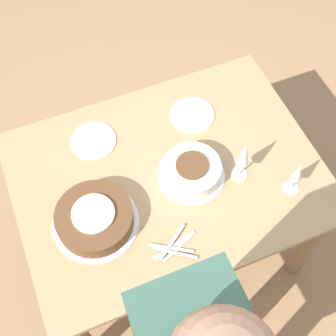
{
  "coord_description": "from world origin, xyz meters",
  "views": [
    {
      "loc": [
        -0.37,
        -0.9,
        2.42
      ],
      "look_at": [
        0.0,
        0.0,
        0.78
      ],
      "focal_mm": 50.0,
      "sensor_mm": 36.0,
      "label": 1
    }
  ],
  "objects_px": {
    "cake_center_white": "(192,171)",
    "wine_glass_near": "(297,174)",
    "wine_glass_far": "(244,156)",
    "cake_front_chocolate": "(95,218)"
  },
  "relations": [
    {
      "from": "wine_glass_far",
      "to": "wine_glass_near",
      "type": "bearing_deg",
      "value": -39.57
    },
    {
      "from": "cake_center_white",
      "to": "wine_glass_far",
      "type": "height_order",
      "value": "wine_glass_far"
    },
    {
      "from": "wine_glass_far",
      "to": "cake_front_chocolate",
      "type": "bearing_deg",
      "value": 178.2
    },
    {
      "from": "wine_glass_near",
      "to": "wine_glass_far",
      "type": "distance_m",
      "value": 0.22
    },
    {
      "from": "cake_center_white",
      "to": "wine_glass_far",
      "type": "bearing_deg",
      "value": -20.97
    },
    {
      "from": "wine_glass_far",
      "to": "cake_center_white",
      "type": "bearing_deg",
      "value": 159.03
    },
    {
      "from": "cake_center_white",
      "to": "wine_glass_near",
      "type": "bearing_deg",
      "value": -30.67
    },
    {
      "from": "cake_center_white",
      "to": "cake_front_chocolate",
      "type": "relative_size",
      "value": 0.82
    },
    {
      "from": "wine_glass_near",
      "to": "wine_glass_far",
      "type": "relative_size",
      "value": 0.82
    },
    {
      "from": "cake_front_chocolate",
      "to": "wine_glass_far",
      "type": "bearing_deg",
      "value": -1.8
    }
  ]
}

